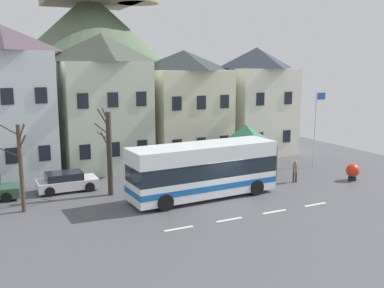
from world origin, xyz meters
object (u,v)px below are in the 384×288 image
object	(u,v)px
bare_tree_01	(109,152)
pedestrian_01	(295,170)
bus_shelter	(246,135)
public_bench	(250,161)
townhouse_01	(103,102)
townhouse_02	(184,106)
hilltop_castle	(92,57)
flagpole	(316,123)
transit_bus	(203,171)
pedestrian_00	(244,168)
bare_tree_00	(21,166)
parked_car_02	(240,161)
townhouse_00	(5,103)
townhouse_03	(256,101)
parked_car_00	(66,182)
harbour_buoy	(353,171)

from	to	relation	value
bare_tree_01	pedestrian_01	bearing A→B (deg)	-12.03
bus_shelter	public_bench	world-z (taller)	bus_shelter
townhouse_01	townhouse_02	world-z (taller)	townhouse_01
hilltop_castle	flagpole	xyz separation A→B (m)	(10.81, -30.78, -5.55)
transit_bus	pedestrian_01	distance (m)	7.58
townhouse_02	public_bench	xyz separation A→B (m)	(3.62, -5.08, -4.27)
pedestrian_00	flagpole	world-z (taller)	flagpole
townhouse_01	transit_bus	bearing A→B (deg)	-71.54
transit_bus	bare_tree_01	distance (m)	6.09
pedestrian_00	flagpole	bearing A→B (deg)	9.63
hilltop_castle	bus_shelter	distance (m)	31.76
townhouse_02	transit_bus	xyz separation A→B (m)	(-3.75, -10.98, -3.02)
pedestrian_01	bare_tree_00	bearing A→B (deg)	174.72
parked_car_02	hilltop_castle	bearing A→B (deg)	104.28
townhouse_00	flagpole	size ratio (longest dim) A/B	1.82
hilltop_castle	bare_tree_01	world-z (taller)	hilltop_castle
townhouse_03	parked_car_02	xyz separation A→B (m)	(-4.66, -4.94, -4.29)
bare_tree_00	townhouse_01	bearing A→B (deg)	50.60
pedestrian_01	flagpole	world-z (taller)	flagpole
bus_shelter	pedestrian_00	bearing A→B (deg)	-125.40
flagpole	townhouse_01	bearing A→B (deg)	156.50
parked_car_00	bare_tree_01	size ratio (longest dim) A/B	0.68
townhouse_02	townhouse_03	size ratio (longest dim) A/B	0.97
bus_shelter	parked_car_02	bearing A→B (deg)	66.53
hilltop_castle	transit_bus	bearing A→B (deg)	-92.34
pedestrian_01	bare_tree_00	distance (m)	18.21
townhouse_01	pedestrian_00	size ratio (longest dim) A/B	6.75
public_bench	transit_bus	bearing A→B (deg)	-141.28
parked_car_00	parked_car_02	bearing A→B (deg)	1.87
townhouse_03	bus_shelter	distance (m)	9.16
parked_car_02	harbour_buoy	xyz separation A→B (m)	(5.34, -6.71, 0.06)
townhouse_03	transit_bus	world-z (taller)	townhouse_03
hilltop_castle	bare_tree_00	xyz separation A→B (m)	(-11.93, -32.46, -6.43)
townhouse_03	hilltop_castle	bearing A→B (deg)	111.73
harbour_buoy	bare_tree_01	distance (m)	17.40
hilltop_castle	parked_car_02	distance (m)	30.46
parked_car_02	public_bench	size ratio (longest dim) A/B	2.38
hilltop_castle	transit_bus	world-z (taller)	hilltop_castle
pedestrian_00	harbour_buoy	bearing A→B (deg)	-26.14
bus_shelter	harbour_buoy	bearing A→B (deg)	-36.36
pedestrian_00	townhouse_01	bearing A→B (deg)	134.70
parked_car_00	pedestrian_00	distance (m)	12.41
flagpole	harbour_buoy	world-z (taller)	flagpole
townhouse_01	pedestrian_01	world-z (taller)	townhouse_01
parked_car_00	parked_car_02	distance (m)	13.80
townhouse_00	pedestrian_01	world-z (taller)	townhouse_00
parked_car_00	bare_tree_01	distance (m)	3.89
bare_tree_01	bare_tree_00	bearing A→B (deg)	-169.08
hilltop_castle	bare_tree_00	size ratio (longest dim) A/B	7.37
townhouse_01	pedestrian_01	xyz separation A→B (m)	(11.05, -10.19, -4.39)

